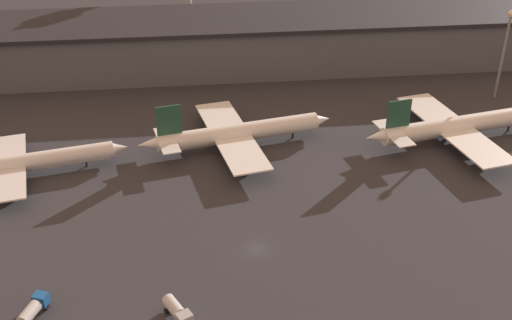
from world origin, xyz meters
The scene contains 8 objects.
ground centered at (0.00, 0.00, 0.00)m, with size 600.00×600.00×0.00m, color #2D2D33.
terminal_building centered at (0.00, 89.49, 7.66)m, with size 231.02×28.87×15.23m.
airplane_0 centered at (-49.23, 30.84, 3.27)m, with size 48.32×29.55×14.14m.
airplane_1 centered at (-0.19, 39.10, 3.59)m, with size 46.45×36.73×12.85m.
airplane_2 centered at (52.57, 36.67, 3.71)m, with size 48.79×38.77×12.69m.
service_vehicle_1 centered at (-37.35, -13.27, 1.65)m, with size 4.36×6.74×2.78m.
service_vehicle_3 centered at (-14.48, -16.48, 1.71)m, with size 5.06×7.02×3.02m.
lamp_post_1 centered at (72.20, 58.76, 15.51)m, with size 1.80×1.80×24.29m.
Camera 1 is at (-10.59, -92.84, 73.72)m, focal length 45.00 mm.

